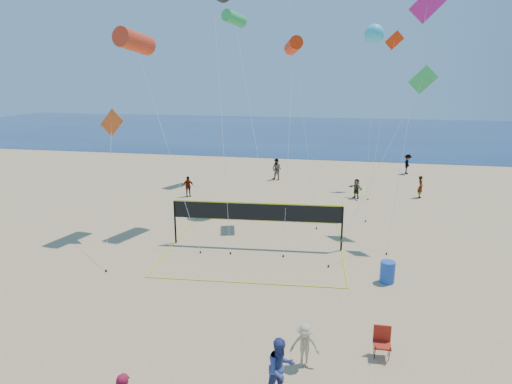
# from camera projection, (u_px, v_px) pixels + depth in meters

# --- Properties ---
(ground) EXTENTS (120.00, 120.00, 0.00)m
(ground) POSITION_uv_depth(u_px,v_px,m) (225.00, 379.00, 13.66)
(ground) COLOR tan
(ground) RESTS_ON ground
(ocean) EXTENTS (140.00, 50.00, 0.03)m
(ocean) POSITION_uv_depth(u_px,v_px,m) (327.00, 132.00, 72.50)
(ocean) COLOR #10204E
(ocean) RESTS_ON ground
(bystander_a) EXTENTS (1.13, 1.10, 1.84)m
(bystander_a) POSITION_uv_depth(u_px,v_px,m) (281.00, 369.00, 12.67)
(bystander_a) COLOR navy
(bystander_a) RESTS_ON ground
(bystander_b) EXTENTS (0.94, 0.57, 1.42)m
(bystander_b) POSITION_uv_depth(u_px,v_px,m) (305.00, 345.00, 14.14)
(bystander_b) COLOR tan
(bystander_b) RESTS_ON ground
(far_person_0) EXTENTS (0.98, 0.73, 1.55)m
(far_person_0) POSITION_uv_depth(u_px,v_px,m) (188.00, 186.00, 33.96)
(far_person_0) COLOR gray
(far_person_0) RESTS_ON ground
(far_person_1) EXTENTS (1.26, 1.26, 1.46)m
(far_person_1) POSITION_uv_depth(u_px,v_px,m) (356.00, 189.00, 33.51)
(far_person_1) COLOR gray
(far_person_1) RESTS_ON ground
(far_person_2) EXTENTS (0.42, 0.61, 1.64)m
(far_person_2) POSITION_uv_depth(u_px,v_px,m) (420.00, 187.00, 33.62)
(far_person_2) COLOR gray
(far_person_2) RESTS_ON ground
(far_person_3) EXTENTS (1.10, 0.98, 1.86)m
(far_person_3) POSITION_uv_depth(u_px,v_px,m) (277.00, 169.00, 39.35)
(far_person_3) COLOR gray
(far_person_3) RESTS_ON ground
(far_person_4) EXTENTS (0.95, 1.30, 1.81)m
(far_person_4) POSITION_uv_depth(u_px,v_px,m) (408.00, 164.00, 41.71)
(far_person_4) COLOR gray
(far_person_4) RESTS_ON ground
(camp_chair) EXTENTS (0.56, 0.69, 1.14)m
(camp_chair) POSITION_uv_depth(u_px,v_px,m) (382.00, 340.00, 14.65)
(camp_chair) COLOR #A02112
(camp_chair) RESTS_ON ground
(trash_barrel) EXTENTS (0.84, 0.84, 0.96)m
(trash_barrel) POSITION_uv_depth(u_px,v_px,m) (387.00, 272.00, 19.93)
(trash_barrel) COLOR blue
(trash_barrel) RESTS_ON ground
(volleyball_net) EXTENTS (9.68, 9.54, 2.41)m
(volleyball_net) POSITION_uv_depth(u_px,v_px,m) (257.00, 217.00, 23.80)
(volleyball_net) COLOR black
(volleyball_net) RESTS_ON ground
(kite_0) EXTENTS (5.24, 4.62, 11.29)m
(kite_0) POSITION_uv_depth(u_px,v_px,m) (135.00, 41.00, 24.58)
(kite_0) COLOR red
(kite_0) RESTS_ON ground
(kite_2) EXTENTS (1.31, 7.13, 10.97)m
(kite_2) POSITION_uv_depth(u_px,v_px,m) (293.00, 46.00, 26.06)
(kite_2) COLOR #F02F08
(kite_2) RESTS_ON ground
(kite_3) EXTENTS (2.63, 5.07, 7.11)m
(kite_3) POSITION_uv_depth(u_px,v_px,m) (112.00, 130.00, 24.30)
(kite_3) COLOR #CB4F1C
(kite_3) RESTS_ON ground
(kite_4) EXTENTS (4.86, 4.62, 9.33)m
(kite_4) POSITION_uv_depth(u_px,v_px,m) (417.00, 92.00, 22.64)
(kite_4) COLOR green
(kite_4) RESTS_ON ground
(kite_5) EXTENTS (2.61, 5.54, 13.47)m
(kite_5) POSITION_uv_depth(u_px,v_px,m) (425.00, 16.00, 24.50)
(kite_5) COLOR #BE1C81
(kite_5) RESTS_ON ground
(kite_7) EXTENTS (1.63, 4.74, 12.00)m
(kite_7) POSITION_uv_depth(u_px,v_px,m) (374.00, 34.00, 29.11)
(kite_7) COLOR #36C4E9
(kite_7) RESTS_ON ground
(kite_8) EXTENTS (5.45, 11.06, 13.85)m
(kite_8) POSITION_uv_depth(u_px,v_px,m) (234.00, 19.00, 36.47)
(kite_8) COLOR green
(kite_8) RESTS_ON ground
(kite_9) EXTENTS (2.22, 5.02, 12.13)m
(kite_9) POSITION_uv_depth(u_px,v_px,m) (393.00, 52.00, 34.53)
(kite_9) COLOR #F02F08
(kite_9) RESTS_ON ground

